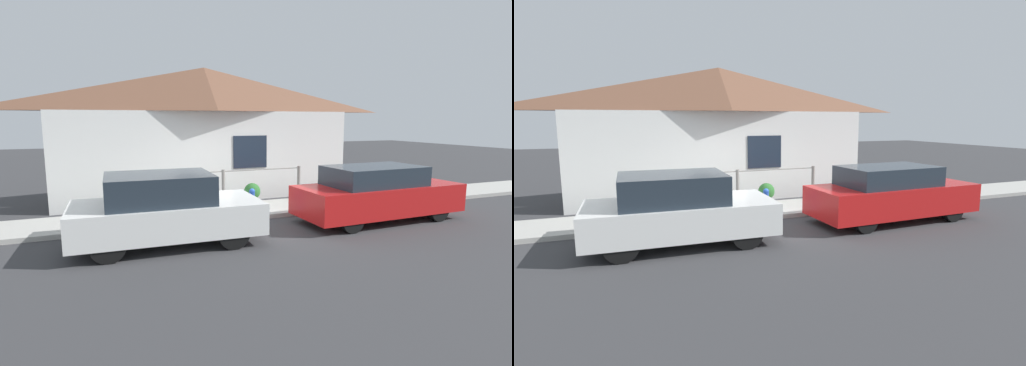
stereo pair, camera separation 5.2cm
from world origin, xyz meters
The scene contains 8 objects.
ground_plane centered at (0.00, 0.00, 0.00)m, with size 60.00×60.00×0.00m, color #38383A.
sidewalk centered at (0.00, 0.87, 0.06)m, with size 24.00×1.74×0.11m.
house centered at (0.00, 3.46, 3.25)m, with size 9.52×2.23×4.14m.
fence centered at (0.00, 1.59, 0.67)m, with size 4.90×0.10×1.01m.
car_left centered at (-2.06, -1.12, 0.72)m, with size 3.80×1.91×1.45m.
car_right centered at (3.18, -1.12, 0.69)m, with size 4.28×1.77×1.38m.
fire_hydrant centered at (0.36, 0.25, 0.46)m, with size 0.35×0.15×0.66m.
potted_plant_near_hydrant centered at (0.79, 1.38, 0.45)m, with size 0.47×0.47×0.60m.
Camera 2 is at (-3.21, -9.16, 2.53)m, focal length 28.00 mm.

